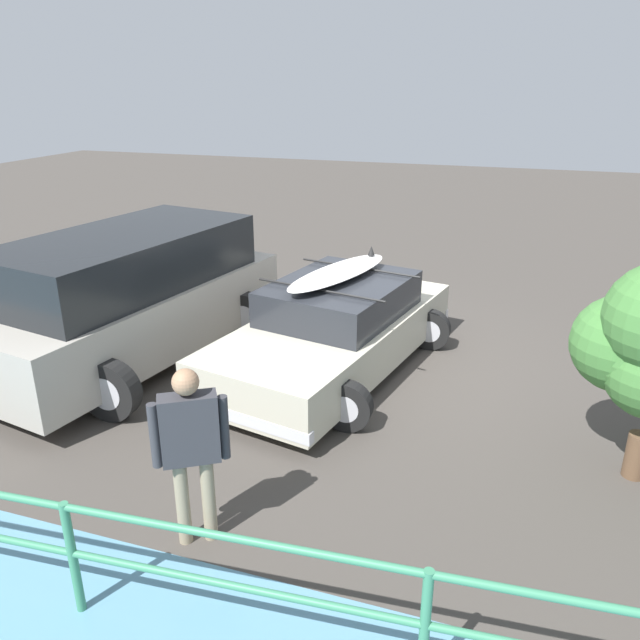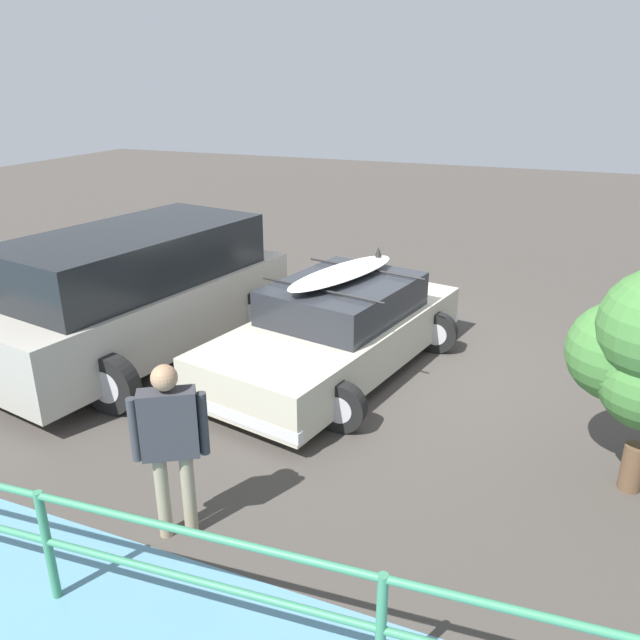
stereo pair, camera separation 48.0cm
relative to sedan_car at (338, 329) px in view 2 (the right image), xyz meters
name	(u,v)px [view 2 (the right image)]	position (x,y,z in m)	size (l,w,h in m)	color
ground_plane	(373,365)	(-0.42, -0.30, -0.60)	(44.00, 44.00, 0.02)	#423D38
parking_stripe	(247,353)	(1.41, 0.04, -0.59)	(3.68, 0.12, 0.00)	silver
sedan_car	(338,329)	(0.00, 0.00, 0.00)	(2.90, 4.59, 1.52)	#B7B29E
suv_car	(138,292)	(2.81, 0.61, 0.36)	(3.17, 4.97, 1.85)	#9E998E
person_bystander	(170,437)	(0.12, 3.71, 0.40)	(0.56, 0.41, 1.65)	gray
railing_fence	(44,526)	(0.59, 4.69, 0.08)	(10.35, 0.75, 0.98)	#387F5B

